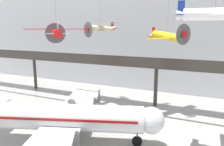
# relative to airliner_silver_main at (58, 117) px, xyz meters

# --- Properties ---
(hangar_back_wall) EXTENTS (140.00, 3.00, 27.96)m
(hangar_back_wall) POSITION_rel_airliner_silver_main_xyz_m (8.16, 30.59, 10.46)
(hangar_back_wall) COLOR silver
(hangar_back_wall) RESTS_ON ground
(mezzanine_walkway) EXTENTS (110.00, 3.20, 9.72)m
(mezzanine_walkway) POSITION_rel_airliner_silver_main_xyz_m (8.16, 18.34, 4.55)
(mezzanine_walkway) COLOR #38332D
(mezzanine_walkway) RESTS_ON ground
(airliner_silver_main) EXTENTS (26.66, 31.09, 10.06)m
(airliner_silver_main) POSITION_rel_airliner_silver_main_xyz_m (0.00, 0.00, 0.00)
(airliner_silver_main) COLOR silver
(airliner_silver_main) RESTS_ON ground
(suspended_plane_white_twin) EXTENTS (7.85, 9.65, 7.67)m
(suspended_plane_white_twin) POSITION_rel_airliner_silver_main_xyz_m (17.30, 5.31, 12.67)
(suspended_plane_white_twin) COLOR silver
(suspended_plane_cream_biplane) EXTENTS (7.79, 6.87, 9.04)m
(suspended_plane_cream_biplane) POSITION_rel_airliner_silver_main_xyz_m (-2.66, 17.50, 11.26)
(suspended_plane_cream_biplane) COLOR beige
(suspended_plane_yellow_lowwing) EXTENTS (7.96, 8.69, 9.92)m
(suspended_plane_yellow_lowwing) POSITION_rel_airliner_silver_main_xyz_m (10.18, 17.42, 9.93)
(suspended_plane_yellow_lowwing) COLOR yellow
(suspended_plane_red_highwing) EXTENTS (7.62, 7.51, 9.68)m
(suspended_plane_red_highwing) POSITION_rel_airliner_silver_main_xyz_m (-3.25, 4.72, 10.62)
(suspended_plane_red_highwing) COLOR red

